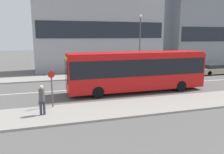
{
  "coord_description": "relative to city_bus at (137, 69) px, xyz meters",
  "views": [
    {
      "loc": [
        -3.4,
        -19.56,
        4.87
      ],
      "look_at": [
        1.83,
        -1.79,
        1.36
      ],
      "focal_mm": 35.0,
      "sensor_mm": 36.0,
      "label": 1
    }
  ],
  "objects": [
    {
      "name": "ground_plane",
      "position": [
        -4.01,
        2.09,
        -2.0
      ],
      "size": [
        120.0,
        120.0,
        0.0
      ],
      "primitive_type": "plane",
      "color": "#595654"
    },
    {
      "name": "sidewalk_near",
      "position": [
        -4.01,
        -4.16,
        -1.93
      ],
      "size": [
        44.0,
        3.5,
        0.13
      ],
      "color": "gray",
      "rests_on": "ground_plane"
    },
    {
      "name": "sidewalk_far",
      "position": [
        -4.01,
        8.34,
        -1.93
      ],
      "size": [
        44.0,
        3.5,
        0.13
      ],
      "color": "gray",
      "rests_on": "ground_plane"
    },
    {
      "name": "lane_centerline",
      "position": [
        -4.01,
        2.09,
        -1.99
      ],
      "size": [
        41.8,
        0.16,
        0.01
      ],
      "color": "silver",
      "rests_on": "ground_plane"
    },
    {
      "name": "apartment_block_right_tower",
      "position": [
        21.28,
        14.41,
        7.28
      ],
      "size": [
        19.23,
        5.72,
        18.56
      ],
      "color": "gray",
      "rests_on": "ground_plane"
    },
    {
      "name": "city_bus",
      "position": [
        0.0,
        0.0,
        0.0
      ],
      "size": [
        12.16,
        2.55,
        3.48
      ],
      "rotation": [
        0.0,
        0.0,
        0.07
      ],
      "color": "red",
      "rests_on": "ground_plane"
    },
    {
      "name": "parked_car_0",
      "position": [
        7.34,
        5.62,
        -1.35
      ],
      "size": [
        4.6,
        1.79,
        1.36
      ],
      "color": "silver",
      "rests_on": "ground_plane"
    },
    {
      "name": "parked_car_1",
      "position": [
        12.95,
        5.39,
        -1.38
      ],
      "size": [
        4.39,
        1.86,
        1.27
      ],
      "color": "#A39E84",
      "rests_on": "ground_plane"
    },
    {
      "name": "pedestrian_near_stop",
      "position": [
        -7.88,
        -4.14,
        -0.8
      ],
      "size": [
        0.35,
        0.34,
        1.85
      ],
      "rotation": [
        0.0,
        0.0,
        0.08
      ],
      "color": "#383347",
      "rests_on": "sidewalk_near"
    },
    {
      "name": "bus_stop_sign",
      "position": [
        -7.26,
        -2.8,
        -0.39
      ],
      "size": [
        0.44,
        0.12,
        2.51
      ],
      "color": "#4C4C51",
      "rests_on": "sidewalk_near"
    },
    {
      "name": "street_lamp",
      "position": [
        3.38,
        7.2,
        2.51
      ],
      "size": [
        0.36,
        0.36,
        7.2
      ],
      "color": "#4C4C51",
      "rests_on": "sidewalk_far"
    }
  ]
}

